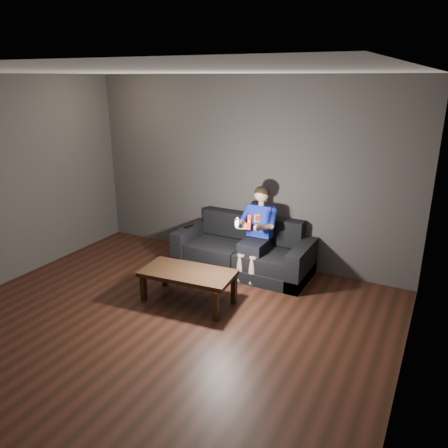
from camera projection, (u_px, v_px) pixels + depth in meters
The scene contains 10 objects.
floor at pixel (145, 338), 4.69m from camera, with size 5.00×5.00×0.00m, color black.
back_wall at pixel (245, 171), 6.35m from camera, with size 5.00×0.04×2.70m, color #3E3736.
right_wall at pixel (412, 268), 3.16m from camera, with size 0.04×5.00×2.70m, color #3E3736.
ceiling at pixel (127, 72), 3.82m from camera, with size 5.00×5.00×0.02m, color white.
sofa at pixel (244, 253), 6.28m from camera, with size 1.94×0.84×0.75m.
child at pixel (257, 227), 6.01m from camera, with size 0.50×0.61×1.23m.
wii_remote_red at pixel (250, 222), 5.49m from camera, with size 0.05×0.07×0.19m.
nunchuk_white at pixel (237, 223), 5.59m from camera, with size 0.08×0.10×0.16m.
wii_remote_black at pixel (189, 226), 6.51m from camera, with size 0.06×0.16×0.03m.
coffee_table at pixel (188, 275), 5.33m from camera, with size 1.18×0.67×0.41m.
Camera 1 is at (2.63, -3.19, 2.67)m, focal length 35.00 mm.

